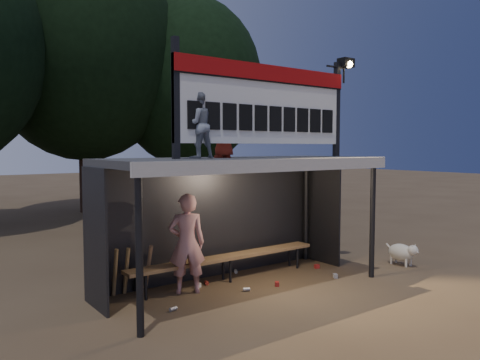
% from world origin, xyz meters
% --- Properties ---
extents(ground, '(80.00, 80.00, 0.00)m').
position_xyz_m(ground, '(0.00, 0.00, 0.00)').
color(ground, '#4E3B27').
rests_on(ground, ground).
extents(player, '(0.74, 0.63, 1.72)m').
position_xyz_m(player, '(-0.95, 0.37, 0.86)').
color(player, silver).
rests_on(player, ground).
extents(child_a, '(0.54, 0.42, 1.09)m').
position_xyz_m(child_a, '(-0.92, 0.04, 2.86)').
color(child_a, gray).
rests_on(child_a, dugout_shelter).
extents(child_b, '(0.46, 0.30, 0.93)m').
position_xyz_m(child_b, '(-0.28, 0.25, 2.79)').
color(child_b, maroon).
rests_on(child_b, dugout_shelter).
extents(dugout_shelter, '(5.10, 2.08, 2.32)m').
position_xyz_m(dugout_shelter, '(0.00, 0.24, 1.85)').
color(dugout_shelter, '#38383B').
rests_on(dugout_shelter, ground).
extents(scoreboard_assembly, '(4.10, 0.27, 1.99)m').
position_xyz_m(scoreboard_assembly, '(0.56, -0.01, 3.32)').
color(scoreboard_assembly, black).
rests_on(scoreboard_assembly, dugout_shelter).
extents(bench, '(4.00, 0.35, 0.48)m').
position_xyz_m(bench, '(0.00, 0.55, 0.43)').
color(bench, olive).
rests_on(bench, ground).
extents(tree_mid, '(7.22, 7.22, 10.36)m').
position_xyz_m(tree_mid, '(1.00, 11.50, 6.17)').
color(tree_mid, '#321E16').
rests_on(tree_mid, ground).
extents(tree_right, '(6.08, 6.08, 8.72)m').
position_xyz_m(tree_right, '(5.00, 10.50, 5.19)').
color(tree_right, black).
rests_on(tree_right, ground).
extents(dog, '(0.36, 0.81, 0.49)m').
position_xyz_m(dog, '(3.67, -0.72, 0.28)').
color(dog, beige).
rests_on(dog, ground).
extents(bats, '(0.68, 0.35, 0.84)m').
position_xyz_m(bats, '(-1.77, 0.82, 0.43)').
color(bats, olive).
rests_on(bats, ground).
extents(litter, '(3.74, 1.55, 0.08)m').
position_xyz_m(litter, '(0.28, 0.10, 0.04)').
color(litter, '#B4231E').
rests_on(litter, ground).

